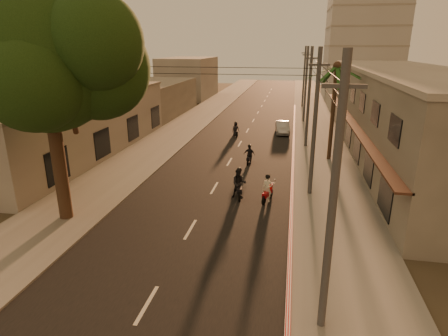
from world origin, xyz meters
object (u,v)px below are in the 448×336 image
(palm_tree, at_px, (337,71))
(scooter_far_a, at_px, (236,130))
(scooter_mid_a, at_px, (239,184))
(broadleaf_tree, at_px, (53,58))
(scooter_red, at_px, (267,189))
(parked_car, at_px, (282,127))
(scooter_mid_b, at_px, (249,155))

(palm_tree, relative_size, scooter_far_a, 5.18)
(palm_tree, xyz_separation_m, scooter_mid_a, (-6.16, -9.26, -6.26))
(broadleaf_tree, bearing_deg, scooter_red, 22.69)
(scooter_red, relative_size, parked_car, 0.44)
(broadleaf_tree, height_order, palm_tree, broadleaf_tree)
(scooter_mid_b, xyz_separation_m, scooter_far_a, (-2.51, 9.12, 0.01))
(palm_tree, height_order, scooter_mid_b, palm_tree)
(scooter_red, relative_size, scooter_mid_b, 1.08)
(scooter_mid_a, height_order, scooter_mid_b, scooter_mid_a)
(scooter_mid_a, height_order, scooter_far_a, scooter_mid_a)
(palm_tree, xyz_separation_m, parked_car, (-4.15, 9.38, -6.51))
(palm_tree, bearing_deg, broadleaf_tree, -136.52)
(parked_car, bearing_deg, scooter_mid_a, -101.98)
(scooter_mid_a, xyz_separation_m, scooter_mid_b, (-0.21, 7.15, -0.18))
(scooter_mid_b, height_order, scooter_far_a, scooter_mid_b)
(scooter_mid_a, distance_m, scooter_far_a, 16.50)
(scooter_mid_a, distance_m, parked_car, 18.75)
(broadleaf_tree, height_order, scooter_mid_a, broadleaf_tree)
(scooter_mid_a, bearing_deg, broadleaf_tree, -162.79)
(scooter_red, height_order, scooter_mid_a, scooter_mid_a)
(broadleaf_tree, bearing_deg, palm_tree, 43.48)
(broadleaf_tree, distance_m, parked_car, 26.65)
(scooter_mid_a, bearing_deg, palm_tree, 45.05)
(palm_tree, bearing_deg, scooter_red, -114.59)
(scooter_far_a, bearing_deg, scooter_mid_a, -102.17)
(scooter_red, xyz_separation_m, scooter_far_a, (-4.51, 16.58, -0.06))
(palm_tree, distance_m, parked_car, 12.14)
(scooter_mid_b, xyz_separation_m, parked_car, (2.22, 11.49, -0.08))
(palm_tree, xyz_separation_m, scooter_mid_b, (-6.38, -2.11, -6.43))
(broadleaf_tree, relative_size, scooter_mid_a, 6.12)
(scooter_far_a, bearing_deg, parked_car, 4.89)
(broadleaf_tree, xyz_separation_m, parked_car, (10.46, 23.23, -7.83))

